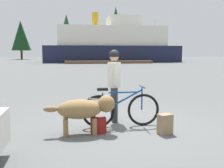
% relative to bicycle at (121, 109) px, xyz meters
% --- Properties ---
extents(ground_plane, '(160.00, 160.00, 0.00)m').
position_rel_bicycle_xyz_m(ground_plane, '(0.09, 0.07, -0.40)').
color(ground_plane, '#595B5B').
extents(bicycle, '(1.80, 0.44, 0.93)m').
position_rel_bicycle_xyz_m(bicycle, '(0.00, 0.00, 0.00)').
color(bicycle, black).
rests_on(bicycle, ground_plane).
extents(person_cyclist, '(0.32, 0.53, 1.76)m').
position_rel_bicycle_xyz_m(person_cyclist, '(-0.07, 0.49, 0.66)').
color(person_cyclist, '#333338').
rests_on(person_cyclist, ground_plane).
extents(dog, '(1.47, 0.48, 0.80)m').
position_rel_bicycle_xyz_m(dog, '(-0.84, -0.41, 0.13)').
color(dog, olive).
rests_on(dog, ground_plane).
extents(backpack, '(0.33, 0.28, 0.42)m').
position_rel_bicycle_xyz_m(backpack, '(0.81, -0.69, -0.19)').
color(backpack, '#8C7251').
rests_on(backpack, ground_plane).
extents(handbag_pannier, '(0.32, 0.18, 0.33)m').
position_rel_bicycle_xyz_m(handbag_pannier, '(-0.56, -0.41, -0.23)').
color(handbag_pannier, maroon).
rests_on(handbag_pannier, ground_plane).
extents(dock_pier, '(12.91, 2.82, 0.40)m').
position_rel_bicycle_xyz_m(dock_pier, '(4.62, 33.31, -0.20)').
color(dock_pier, brown).
rests_on(dock_pier, ground_plane).
extents(ferry_boat, '(22.17, 8.97, 8.29)m').
position_rel_bicycle_xyz_m(ferry_boat, '(6.04, 39.46, 2.47)').
color(ferry_boat, '#191E38').
rests_on(ferry_boat, ground_plane).
extents(sailboat_moored, '(7.60, 2.13, 7.50)m').
position_rel_bicycle_xyz_m(sailboat_moored, '(14.43, 41.77, 0.09)').
color(sailboat_moored, navy).
rests_on(sailboat_moored, ground_plane).
extents(pine_tree_far_left, '(4.32, 4.32, 8.73)m').
position_rel_bicycle_xyz_m(pine_tree_far_left, '(-11.95, 57.33, 4.97)').
color(pine_tree_far_left, '#4C331E').
rests_on(pine_tree_far_left, ground_plane).
extents(pine_tree_center, '(3.86, 3.86, 10.10)m').
position_rel_bicycle_xyz_m(pine_tree_center, '(-1.67, 55.16, 6.00)').
color(pine_tree_center, '#4C331E').
rests_on(pine_tree_center, ground_plane).
extents(pine_tree_far_right, '(4.40, 4.40, 12.41)m').
position_rel_bicycle_xyz_m(pine_tree_far_right, '(9.96, 57.39, 7.23)').
color(pine_tree_far_right, '#4C331E').
rests_on(pine_tree_far_right, ground_plane).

